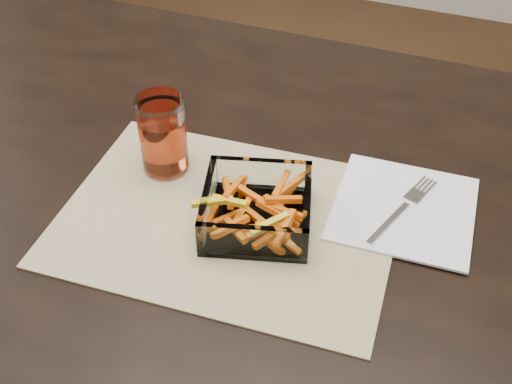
# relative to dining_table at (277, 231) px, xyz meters

# --- Properties ---
(dining_table) EXTENTS (1.60, 0.90, 0.75)m
(dining_table) POSITION_rel_dining_table_xyz_m (0.00, 0.00, 0.00)
(dining_table) COLOR black
(dining_table) RESTS_ON ground
(placemat) EXTENTS (0.47, 0.36, 0.00)m
(placemat) POSITION_rel_dining_table_xyz_m (-0.04, -0.08, 0.09)
(placemat) COLOR tan
(placemat) RESTS_ON dining_table
(glass_bowl) EXTENTS (0.17, 0.17, 0.06)m
(glass_bowl) POSITION_rel_dining_table_xyz_m (-0.00, -0.08, 0.11)
(glass_bowl) COLOR white
(glass_bowl) RESTS_ON placemat
(tumbler) EXTENTS (0.07, 0.07, 0.12)m
(tumbler) POSITION_rel_dining_table_xyz_m (-0.17, -0.02, 0.15)
(tumbler) COLOR white
(tumbler) RESTS_ON placemat
(napkin) EXTENTS (0.20, 0.20, 0.00)m
(napkin) POSITION_rel_dining_table_xyz_m (0.18, 0.02, 0.09)
(napkin) COLOR white
(napkin) RESTS_ON placemat
(fork) EXTENTS (0.07, 0.16, 0.00)m
(fork) POSITION_rel_dining_table_xyz_m (0.18, 0.02, 0.10)
(fork) COLOR silver
(fork) RESTS_ON napkin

